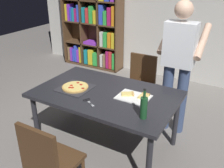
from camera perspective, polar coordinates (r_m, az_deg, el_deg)
ground_plane at (r=3.37m, az=-1.30°, el=-13.39°), size 12.00×12.00×0.00m
back_wall at (r=5.10m, az=14.44°, el=16.36°), size 6.40×0.10×2.80m
dining_table at (r=3.00m, az=-1.43°, el=-3.11°), size 1.65×1.03×0.75m
chair_near_camera at (r=2.44m, az=-14.12°, el=-16.15°), size 0.42×0.42×0.90m
chair_far_side at (r=3.87m, az=6.27°, el=0.71°), size 0.42×0.42×0.90m
bookshelf at (r=5.71m, az=-4.19°, el=13.05°), size 1.40×0.35×1.95m
person_serving_pizza at (r=3.32m, az=14.68°, el=4.89°), size 0.55×0.54×1.75m
pepperoni_pizza_on_tray at (r=3.09m, az=-8.27°, el=-0.73°), size 0.38×0.38×0.04m
pizza_slices_on_towel at (r=2.87m, az=5.07°, el=-2.77°), size 0.36×0.28×0.03m
wine_bottle at (r=2.45m, az=7.16°, el=-5.19°), size 0.07×0.07×0.32m
kitchen_scissors at (r=2.78m, az=-5.40°, el=-3.84°), size 0.19×0.14×0.01m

